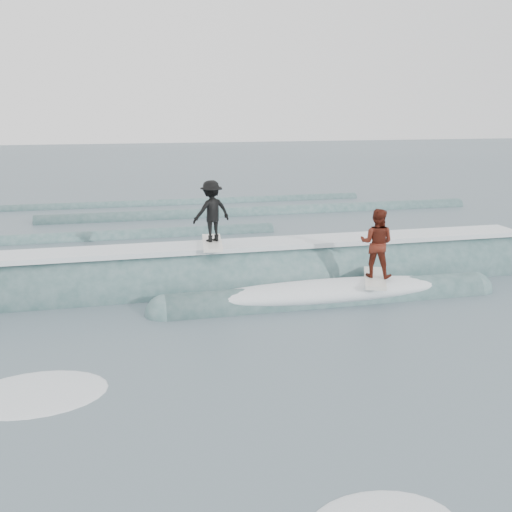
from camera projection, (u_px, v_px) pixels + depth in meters
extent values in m
plane|color=#3F525C|center=(324.00, 383.00, 11.07)|extent=(160.00, 160.00, 0.00)
cylinder|color=#355A5A|center=(248.00, 283.00, 17.43)|extent=(21.61, 2.26, 2.26)
cylinder|color=#355A5A|center=(329.00, 301.00, 15.76)|extent=(9.00, 1.06, 1.06)
sphere|color=#355A5A|center=(165.00, 314.00, 14.76)|extent=(1.06, 1.06, 1.06)
sphere|color=#355A5A|center=(473.00, 290.00, 16.77)|extent=(1.06, 1.06, 1.06)
cube|color=white|center=(248.00, 245.00, 17.13)|extent=(18.00, 1.30, 0.14)
ellipsoid|color=white|center=(330.00, 291.00, 15.69)|extent=(7.60, 1.30, 0.60)
cube|color=white|center=(212.00, 243.00, 16.85)|extent=(0.79, 2.05, 0.10)
imported|color=black|center=(212.00, 211.00, 16.61)|extent=(1.31, 1.01, 1.79)
cube|color=white|center=(375.00, 278.00, 15.91)|extent=(1.27, 2.06, 0.10)
imported|color=#51190F|center=(377.00, 243.00, 15.66)|extent=(1.17, 1.12, 1.91)
ellipsoid|color=white|center=(36.00, 394.00, 10.67)|extent=(2.62, 1.78, 0.10)
cylinder|color=#355A5A|center=(2.00, 244.00, 22.39)|extent=(22.00, 0.70, 0.70)
cylinder|color=#355A5A|center=(265.00, 214.00, 28.77)|extent=(22.00, 0.80, 0.80)
cylinder|color=#355A5A|center=(170.00, 205.00, 31.55)|extent=(22.00, 0.60, 0.60)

